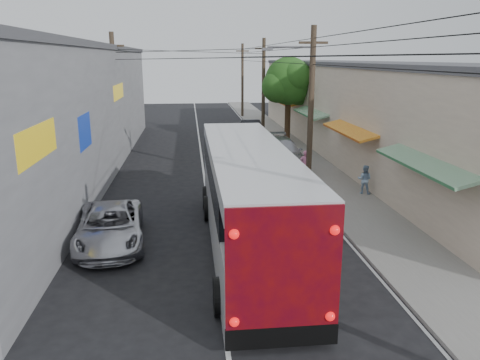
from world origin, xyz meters
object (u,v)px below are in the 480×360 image
at_px(coach_bus, 248,197).
at_px(parked_suv, 279,153).
at_px(parked_car_mid, 249,134).
at_px(parked_car_far, 252,128).
at_px(pedestrian_far, 365,179).
at_px(pedestrian_near, 305,165).
at_px(jeepney, 110,226).

distance_m(coach_bus, parked_suv, 12.46).
relative_size(parked_suv, parked_car_mid, 1.35).
distance_m(parked_car_far, pedestrian_far, 18.95).
bearing_deg(parked_car_far, pedestrian_near, -91.56).
height_order(jeepney, parked_car_mid, parked_car_mid).
relative_size(parked_car_mid, pedestrian_near, 2.92).
height_order(jeepney, pedestrian_near, pedestrian_near).
relative_size(jeepney, parked_suv, 0.80).
bearing_deg(parked_car_mid, parked_car_far, 81.36).
xyz_separation_m(parked_car_far, pedestrian_far, (3.00, -18.71, 0.16)).
relative_size(pedestrian_near, pedestrian_far, 1.13).
relative_size(jeepney, parked_car_far, 1.25).
height_order(jeepney, parked_suv, parked_suv).
distance_m(jeepney, pedestrian_far, 12.29).
distance_m(pedestrian_near, pedestrian_far, 3.75).
bearing_deg(parked_car_far, pedestrian_far, -85.38).
bearing_deg(parked_suv, pedestrian_near, -78.40).
xyz_separation_m(jeepney, parked_suv, (8.25, 11.19, 0.21)).
height_order(coach_bus, pedestrian_near, coach_bus).
bearing_deg(parked_car_far, coach_bus, -102.42).
height_order(coach_bus, jeepney, coach_bus).
bearing_deg(pedestrian_near, parked_suv, -66.79).
relative_size(coach_bus, pedestrian_far, 8.90).
bearing_deg(pedestrian_far, parked_suv, -33.62).
distance_m(parked_suv, pedestrian_near, 3.32).
height_order(coach_bus, parked_suv, coach_bus).
distance_m(jeepney, parked_suv, 13.91).
relative_size(jeepney, pedestrian_near, 3.16).
relative_size(jeepney, pedestrian_far, 3.56).
bearing_deg(parked_suv, parked_car_far, 87.66).
distance_m(parked_suv, pedestrian_far, 6.94).
bearing_deg(pedestrian_far, coach_bus, 72.40).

